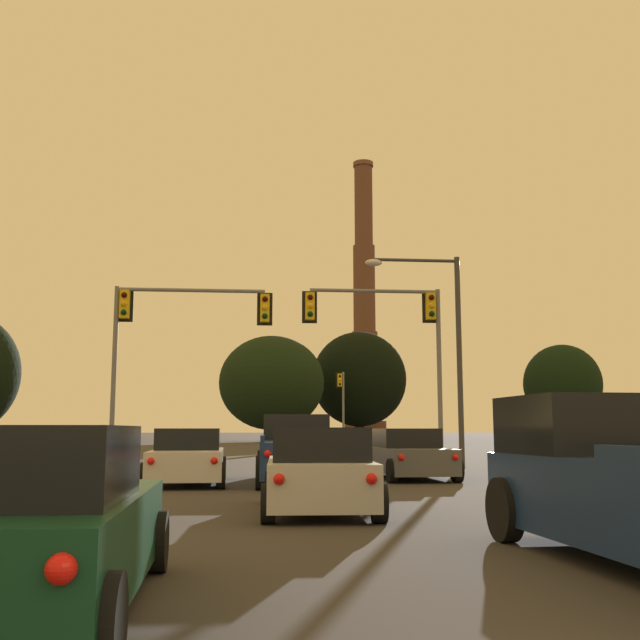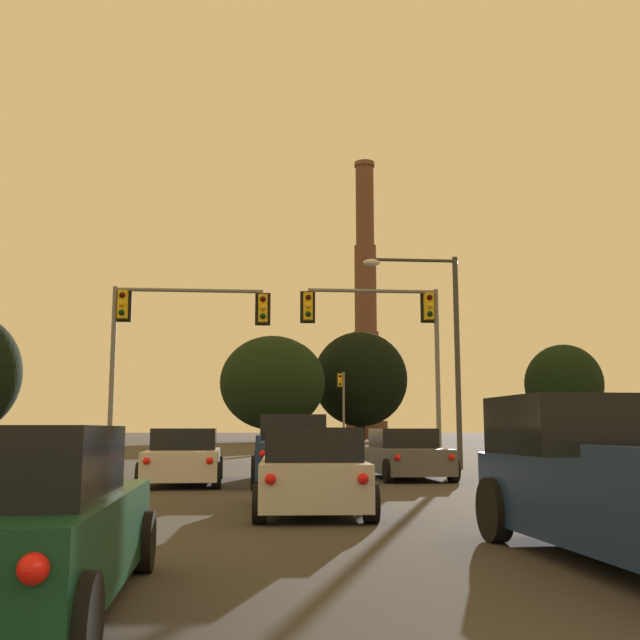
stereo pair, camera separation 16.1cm
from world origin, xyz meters
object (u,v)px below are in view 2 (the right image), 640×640
(street_lamp, at_px, (440,334))
(smokestack, at_px, (366,326))
(hatchback_center_lane_second, at_px, (312,473))
(traffic_light_overhead_left, at_px, (165,329))
(pickup_truck_center_lane_front, at_px, (294,452))
(sedan_right_lane_front, at_px, (404,455))
(sedan_left_lane_front, at_px, (184,458))
(hatchback_left_lane_third, at_px, (6,527))
(traffic_light_far_right, at_px, (342,397))
(traffic_light_overhead_right, at_px, (394,330))

(street_lamp, height_order, smokestack, smokestack)
(hatchback_center_lane_second, height_order, traffic_light_overhead_left, traffic_light_overhead_left)
(pickup_truck_center_lane_front, distance_m, hatchback_center_lane_second, 7.38)
(sedan_right_lane_front, distance_m, smokestack, 94.69)
(street_lamp, bearing_deg, hatchback_center_lane_second, -112.95)
(hatchback_center_lane_second, distance_m, sedan_left_lane_front, 7.64)
(sedan_right_lane_front, relative_size, hatchback_left_lane_third, 1.14)
(sedan_left_lane_front, height_order, smokestack, smokestack)
(street_lamp, bearing_deg, hatchback_left_lane_third, -112.79)
(sedan_right_lane_front, xyz_separation_m, pickup_truck_center_lane_front, (-3.28, -1.36, 0.14))
(hatchback_left_lane_third, height_order, traffic_light_overhead_left, traffic_light_overhead_left)
(traffic_light_overhead_left, distance_m, traffic_light_far_right, 34.80)
(traffic_light_far_right, distance_m, street_lamp, 34.14)
(traffic_light_far_right, bearing_deg, smokestack, 79.30)
(hatchback_center_lane_second, relative_size, traffic_light_overhead_left, 0.63)
(sedan_right_lane_front, bearing_deg, pickup_truck_center_lane_front, -159.23)
(street_lamp, relative_size, smokestack, 0.18)
(sedan_right_lane_front, bearing_deg, smokestack, 80.41)
(pickup_truck_center_lane_front, relative_size, traffic_light_overhead_left, 0.84)
(traffic_light_overhead_right, relative_size, smokestack, 0.15)
(hatchback_center_lane_second, height_order, street_lamp, street_lamp)
(traffic_light_overhead_left, xyz_separation_m, traffic_light_overhead_right, (8.60, 0.39, 0.10))
(smokestack, bearing_deg, pickup_truck_center_lane_front, -99.77)
(hatchback_center_lane_second, xyz_separation_m, smokestack, (16.23, 101.07, 16.56))
(traffic_light_far_right, height_order, smokestack, smokestack)
(hatchback_left_lane_third, bearing_deg, traffic_light_overhead_right, 70.14)
(sedan_right_lane_front, bearing_deg, sedan_left_lane_front, -166.96)
(traffic_light_overhead_left, bearing_deg, sedan_right_lane_front, -37.70)
(traffic_light_overhead_left, distance_m, street_lamp, 10.14)
(traffic_light_overhead_right, xyz_separation_m, street_lamp, (1.49, -1.34, -0.31))
(hatchback_center_lane_second, bearing_deg, traffic_light_overhead_left, 108.46)
(sedan_left_lane_front, relative_size, smokestack, 0.11)
(sedan_right_lane_front, height_order, hatchback_left_lane_third, hatchback_left_lane_third)
(sedan_left_lane_front, relative_size, traffic_light_far_right, 0.79)
(traffic_light_overhead_left, relative_size, traffic_light_overhead_right, 0.98)
(sedan_right_lane_front, distance_m, sedan_left_lane_front, 6.39)
(traffic_light_overhead_right, xyz_separation_m, traffic_light_far_right, (1.86, 32.79, -1.21))
(sedan_left_lane_front, bearing_deg, traffic_light_overhead_right, 46.39)
(pickup_truck_center_lane_front, bearing_deg, sedan_left_lane_front, -173.75)
(sedan_right_lane_front, xyz_separation_m, smokestack, (12.86, 92.34, 16.56))
(hatchback_left_lane_third, xyz_separation_m, traffic_light_overhead_right, (7.20, 22.02, 4.51))
(pickup_truck_center_lane_front, distance_m, sedan_left_lane_front, 2.91)
(sedan_right_lane_front, height_order, pickup_truck_center_lane_front, pickup_truck_center_lane_front)
(traffic_light_far_right, distance_m, smokestack, 55.78)
(pickup_truck_center_lane_front, xyz_separation_m, traffic_light_overhead_right, (4.22, 7.67, 4.37))
(sedan_right_lane_front, height_order, traffic_light_overhead_left, traffic_light_overhead_left)
(hatchback_center_lane_second, distance_m, traffic_light_overhead_right, 16.29)
(sedan_right_lane_front, relative_size, traffic_light_overhead_left, 0.72)
(pickup_truck_center_lane_front, relative_size, traffic_light_overhead_right, 0.82)
(sedan_right_lane_front, xyz_separation_m, sedan_left_lane_front, (-6.18, -1.62, 0.00))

